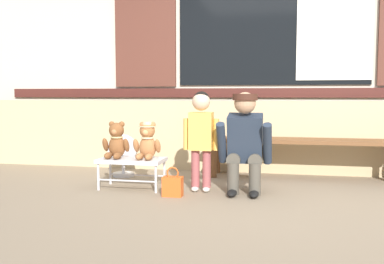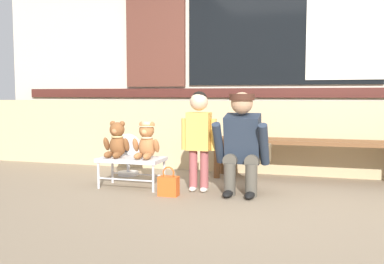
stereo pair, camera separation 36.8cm
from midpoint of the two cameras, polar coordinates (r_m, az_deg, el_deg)
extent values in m
plane|color=#84725B|center=(3.94, 6.73, -8.73)|extent=(60.00, 60.00, 0.00)
cube|color=tan|center=(5.28, 8.18, -0.60)|extent=(7.81, 0.25, 0.85)
cube|color=beige|center=(5.85, 8.71, 14.24)|extent=(7.97, 0.20, 3.76)
cube|color=#471E19|center=(5.66, 8.52, 5.09)|extent=(7.34, 0.04, 0.12)
cube|color=black|center=(5.72, 8.62, 13.12)|extent=(2.40, 0.03, 1.40)
cube|color=silver|center=(5.71, 16.35, 13.00)|extent=(0.90, 0.02, 1.29)
cube|color=#562D23|center=(6.05, -7.90, 12.68)|extent=(0.84, 0.05, 1.43)
cube|color=brown|center=(4.76, 12.20, -1.32)|extent=(2.10, 0.11, 0.04)
cube|color=brown|center=(4.90, 12.20, -1.14)|extent=(2.10, 0.11, 0.04)
cube|color=brown|center=(5.04, 12.19, -0.97)|extent=(2.10, 0.11, 0.04)
cylinder|color=brown|center=(4.88, 0.68, -3.66)|extent=(0.07, 0.07, 0.40)
cylinder|color=brown|center=(5.15, 1.28, -3.20)|extent=(0.07, 0.07, 0.40)
cube|color=silver|center=(4.37, -10.27, -3.65)|extent=(0.64, 0.36, 0.04)
cylinder|color=silver|center=(4.38, -14.52, -5.70)|extent=(0.02, 0.02, 0.26)
cylinder|color=silver|center=(4.65, -12.87, -5.07)|extent=(0.02, 0.02, 0.26)
cylinder|color=silver|center=(4.16, -7.30, -6.15)|extent=(0.02, 0.02, 0.26)
cylinder|color=silver|center=(4.44, -6.03, -5.44)|extent=(0.02, 0.02, 0.26)
cylinder|color=silver|center=(4.27, -11.00, -6.29)|extent=(0.58, 0.02, 0.02)
cylinder|color=silver|center=(4.54, -9.52, -5.59)|extent=(0.58, 0.02, 0.02)
ellipsoid|color=brown|center=(4.44, -12.12, -1.89)|extent=(0.17, 0.14, 0.22)
sphere|color=brown|center=(4.41, -12.21, 0.23)|extent=(0.15, 0.15, 0.15)
sphere|color=#AE6E42|center=(4.37, -12.49, 0.02)|extent=(0.06, 0.06, 0.06)
sphere|color=brown|center=(4.44, -12.79, 1.01)|extent=(0.06, 0.06, 0.06)
ellipsoid|color=brown|center=(4.45, -13.57, -1.64)|extent=(0.06, 0.11, 0.16)
ellipsoid|color=brown|center=(4.36, -13.27, -3.03)|extent=(0.06, 0.15, 0.06)
sphere|color=brown|center=(4.40, -11.54, 0.99)|extent=(0.06, 0.06, 0.06)
ellipsoid|color=brown|center=(4.37, -10.96, -1.72)|extent=(0.06, 0.11, 0.16)
ellipsoid|color=brown|center=(4.32, -12.15, -3.07)|extent=(0.06, 0.15, 0.06)
torus|color=#D6B775|center=(4.42, -12.16, -0.68)|extent=(0.13, 0.13, 0.02)
ellipsoid|color=#A86B3D|center=(4.32, -8.23, -2.02)|extent=(0.17, 0.14, 0.22)
sphere|color=#A86B3D|center=(4.29, -8.31, 0.17)|extent=(0.15, 0.15, 0.15)
sphere|color=#E1955B|center=(4.24, -8.55, -0.06)|extent=(0.06, 0.06, 0.06)
sphere|color=#A86B3D|center=(4.32, -8.92, 0.96)|extent=(0.06, 0.06, 0.06)
ellipsoid|color=#A86B3D|center=(4.33, -9.74, -1.76)|extent=(0.06, 0.11, 0.16)
ellipsoid|color=#A86B3D|center=(4.24, -9.35, -3.19)|extent=(0.06, 0.15, 0.06)
sphere|color=#A86B3D|center=(4.28, -7.61, 0.94)|extent=(0.06, 0.06, 0.06)
ellipsoid|color=#A86B3D|center=(4.25, -6.98, -1.85)|extent=(0.06, 0.11, 0.16)
ellipsoid|color=#A86B3D|center=(4.21, -8.16, -3.24)|extent=(0.06, 0.15, 0.06)
torus|color=beige|center=(4.30, -8.27, -0.77)|extent=(0.13, 0.13, 0.02)
cylinder|color=beige|center=(4.29, -8.29, 0.72)|extent=(0.17, 0.17, 0.01)
cylinder|color=beige|center=(4.29, -8.29, 1.02)|extent=(0.10, 0.10, 0.04)
cylinder|color=#994C4C|center=(4.20, -2.07, -4.79)|extent=(0.08, 0.08, 0.36)
ellipsoid|color=silver|center=(4.22, -2.12, -7.44)|extent=(0.07, 0.12, 0.05)
cylinder|color=#994C4C|center=(4.18, -0.60, -4.84)|extent=(0.08, 0.08, 0.36)
ellipsoid|color=silver|center=(4.20, -0.65, -7.51)|extent=(0.07, 0.12, 0.05)
cube|color=#EAB24C|center=(4.14, -1.34, 0.10)|extent=(0.22, 0.15, 0.36)
cylinder|color=#EAB24C|center=(4.18, -3.28, -0.28)|extent=(0.06, 0.06, 0.30)
cylinder|color=#EAB24C|center=(4.12, 0.62, -0.35)|extent=(0.06, 0.06, 0.30)
sphere|color=#DBB28E|center=(4.13, -1.35, 3.97)|extent=(0.17, 0.17, 0.17)
sphere|color=black|center=(4.14, -1.31, 4.25)|extent=(0.16, 0.16, 0.16)
cylinder|color=#4C473D|center=(4.07, 2.80, -6.11)|extent=(0.11, 0.11, 0.30)
cylinder|color=#4C473D|center=(4.18, 3.12, -3.46)|extent=(0.13, 0.32, 0.13)
ellipsoid|color=black|center=(4.02, 2.61, -8.00)|extent=(0.09, 0.20, 0.06)
cylinder|color=#4C473D|center=(4.04, 5.62, -6.20)|extent=(0.11, 0.11, 0.30)
cylinder|color=#4C473D|center=(4.15, 5.85, -3.53)|extent=(0.13, 0.32, 0.13)
ellipsoid|color=black|center=(3.99, 5.48, -8.11)|extent=(0.09, 0.20, 0.06)
cube|color=#232D3D|center=(4.11, 4.45, -0.79)|extent=(0.32, 0.30, 0.47)
cylinder|color=#232D3D|center=(4.05, 1.31, -1.44)|extent=(0.08, 0.28, 0.40)
cylinder|color=#232D3D|center=(3.99, 7.24, -1.56)|extent=(0.08, 0.28, 0.40)
sphere|color=tan|center=(4.02, 4.35, 3.79)|extent=(0.20, 0.20, 0.20)
cylinder|color=#422319|center=(4.02, 4.35, 4.58)|extent=(0.23, 0.23, 0.06)
cube|color=brown|center=(4.19, 7.17, -2.63)|extent=(0.10, 0.22, 0.16)
cube|color=#DB561E|center=(4.02, -5.18, -7.12)|extent=(0.18, 0.11, 0.18)
torus|color=#DB561E|center=(4.00, -5.19, -5.37)|extent=(0.11, 0.01, 0.11)
cylinder|color=silver|center=(5.08, -11.01, -5.47)|extent=(0.24, 0.24, 0.04)
cylinder|color=silver|center=(5.07, -11.02, -4.69)|extent=(0.04, 0.04, 0.10)
cylinder|color=silver|center=(5.02, -11.15, -2.25)|extent=(0.34, 0.06, 0.34)
cylinder|color=#333338|center=(5.02, -11.15, -2.25)|extent=(0.07, 0.08, 0.07)
camera|label=1|loc=(0.18, -92.39, -0.21)|focal=40.84mm
camera|label=2|loc=(0.18, 87.61, 0.21)|focal=40.84mm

